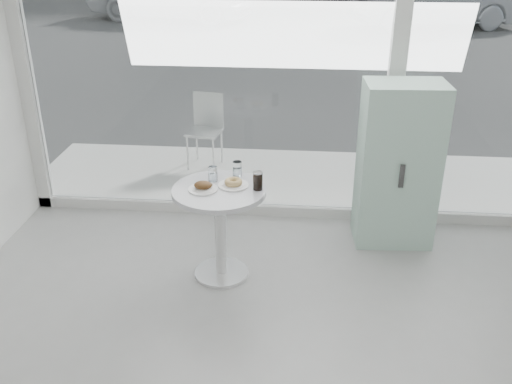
# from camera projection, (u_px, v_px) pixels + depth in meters

# --- Properties ---
(room_shell) EXTENTS (6.00, 6.00, 6.00)m
(room_shell) POSITION_uv_depth(u_px,v_px,m) (255.00, 201.00, 1.57)
(room_shell) COLOR silver
(room_shell) RESTS_ON ground
(storefront) EXTENTS (5.00, 0.14, 3.00)m
(storefront) POSITION_uv_depth(u_px,v_px,m) (302.00, 37.00, 4.85)
(storefront) COLOR silver
(storefront) RESTS_ON ground
(main_table) EXTENTS (0.72, 0.72, 0.77)m
(main_table) POSITION_uv_depth(u_px,v_px,m) (220.00, 214.00, 4.41)
(main_table) COLOR silver
(main_table) RESTS_ON ground
(patio_deck) EXTENTS (5.60, 1.60, 0.05)m
(patio_deck) POSITION_uv_depth(u_px,v_px,m) (291.00, 179.00, 6.30)
(patio_deck) COLOR white
(patio_deck) RESTS_ON ground
(street) EXTENTS (40.00, 24.00, 0.00)m
(street) POSITION_uv_depth(u_px,v_px,m) (305.00, 16.00, 17.28)
(street) COLOR #3D3D3D
(street) RESTS_ON ground
(mint_cabinet) EXTENTS (0.68, 0.48, 1.43)m
(mint_cabinet) POSITION_uv_depth(u_px,v_px,m) (398.00, 165.00, 4.87)
(mint_cabinet) COLOR #95BFAD
(mint_cabinet) RESTS_ON ground
(patio_chair) EXTENTS (0.41, 0.41, 0.83)m
(patio_chair) POSITION_uv_depth(u_px,v_px,m) (206.00, 125.00, 6.43)
(patio_chair) COLOR silver
(patio_chair) RESTS_ON patio_deck
(car_silver) EXTENTS (4.58, 2.49, 1.43)m
(car_silver) POSITION_uv_depth(u_px,v_px,m) (435.00, 0.00, 14.95)
(car_silver) COLOR #9C9EA3
(car_silver) RESTS_ON street
(plate_fritter) EXTENTS (0.22, 0.22, 0.07)m
(plate_fritter) POSITION_uv_depth(u_px,v_px,m) (203.00, 187.00, 4.28)
(plate_fritter) COLOR white
(plate_fritter) RESTS_ON main_table
(plate_donut) EXTENTS (0.24, 0.24, 0.06)m
(plate_donut) POSITION_uv_depth(u_px,v_px,m) (233.00, 183.00, 4.35)
(plate_donut) COLOR white
(plate_donut) RESTS_ON main_table
(water_tumbler_a) EXTENTS (0.07, 0.07, 0.12)m
(water_tumbler_a) POSITION_uv_depth(u_px,v_px,m) (213.00, 175.00, 4.42)
(water_tumbler_a) COLOR white
(water_tumbler_a) RESTS_ON main_table
(water_tumbler_b) EXTENTS (0.07, 0.07, 0.12)m
(water_tumbler_b) POSITION_uv_depth(u_px,v_px,m) (237.00, 170.00, 4.51)
(water_tumbler_b) COLOR white
(water_tumbler_b) RESTS_ON main_table
(cola_glass) EXTENTS (0.07, 0.07, 0.14)m
(cola_glass) POSITION_uv_depth(u_px,v_px,m) (258.00, 181.00, 4.27)
(cola_glass) COLOR white
(cola_glass) RESTS_ON main_table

